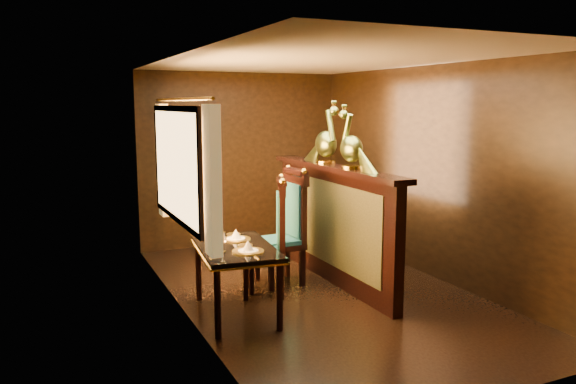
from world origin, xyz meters
The scene contains 8 objects.
ground centered at (0.00, 0.00, 0.00)m, with size 5.00×5.00×0.00m, color black.
room_shell centered at (-0.09, 0.02, 1.58)m, with size 3.04×5.04×2.52m.
partition centered at (0.32, 0.30, 0.71)m, with size 0.26×2.70×1.36m.
dining_table centered at (-1.05, -0.23, 0.62)m, with size 0.84×1.24×0.89m.
chair_left centered at (-0.47, 0.16, 0.68)m, with size 0.61×0.62×1.30m.
chair_right centered at (-0.15, 0.48, 0.70)m, with size 0.49×0.54×1.35m.
peacock_left centered at (0.33, -0.08, 1.70)m, with size 0.22×0.58×0.68m, color #184933, non-canonical shape.
peacock_right centered at (0.33, 0.49, 1.72)m, with size 0.23×0.61×0.73m, color #184933, non-canonical shape.
Camera 1 is at (-2.78, -5.24, 2.06)m, focal length 35.00 mm.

